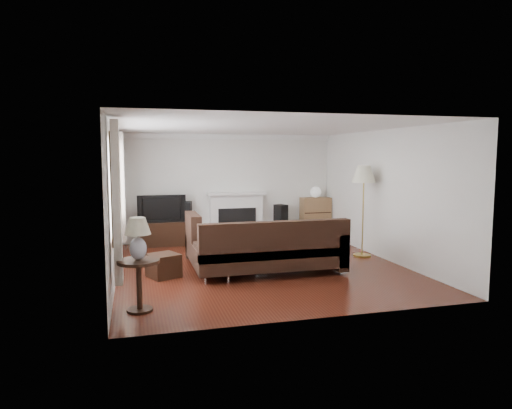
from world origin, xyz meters
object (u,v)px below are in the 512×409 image
object	(u,v)px
coffee_table	(244,246)
sectional_sofa	(269,248)
bookshelf	(315,217)
floor_lamp	(363,211)
side_table	(139,286)
tv_stand	(162,233)

from	to	relation	value
coffee_table	sectional_sofa	bearing A→B (deg)	-63.48
bookshelf	floor_lamp	distance (m)	2.28
bookshelf	side_table	xyz separation A→B (m)	(-4.26, -4.43, -0.15)
side_table	coffee_table	bearing A→B (deg)	53.70
tv_stand	bookshelf	bearing A→B (deg)	0.78
tv_stand	side_table	xyz separation A→B (m)	(-0.55, -4.38, 0.07)
bookshelf	floor_lamp	xyz separation A→B (m)	(0.08, -2.24, 0.41)
coffee_table	bookshelf	bearing A→B (deg)	58.37
sectional_sofa	floor_lamp	world-z (taller)	floor_lamp
tv_stand	bookshelf	world-z (taller)	bookshelf
tv_stand	side_table	bearing A→B (deg)	-97.17
sectional_sofa	floor_lamp	distance (m)	2.37
tv_stand	floor_lamp	size ratio (longest dim) A/B	0.59
bookshelf	side_table	size ratio (longest dim) A/B	1.46
sectional_sofa	side_table	distance (m)	2.58
coffee_table	side_table	size ratio (longest dim) A/B	1.63
bookshelf	sectional_sofa	distance (m)	3.69
floor_lamp	side_table	distance (m)	4.90
floor_lamp	side_table	xyz separation A→B (m)	(-4.35, -2.19, -0.57)
bookshelf	sectional_sofa	bearing A→B (deg)	-124.55
sectional_sofa	side_table	size ratio (longest dim) A/B	4.07
bookshelf	coffee_table	size ratio (longest dim) A/B	0.89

